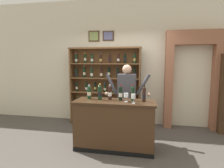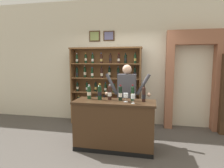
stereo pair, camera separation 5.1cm
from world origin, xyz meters
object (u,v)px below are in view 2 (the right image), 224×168
(wine_shelf, at_px, (106,84))
(wine_glass_spare, at_px, (133,97))
(tasting_bottle_super_tuscan, at_px, (144,94))
(wine_glass_right, at_px, (126,96))
(tasting_bottle_bianco, at_px, (120,93))
(tasting_bottle_brunello, at_px, (110,92))
(tasting_counter, at_px, (114,125))
(tasting_bottle_chianti, at_px, (89,92))
(tasting_bottle_rosso, at_px, (100,92))
(tasting_bottle_riserva, at_px, (133,93))
(shopkeeper, at_px, (127,94))

(wine_shelf, distance_m, wine_glass_spare, 1.81)
(tasting_bottle_super_tuscan, relative_size, wine_glass_right, 1.95)
(tasting_bottle_bianco, distance_m, wine_glass_spare, 0.35)
(tasting_bottle_bianco, distance_m, tasting_bottle_super_tuscan, 0.45)
(tasting_bottle_super_tuscan, bearing_deg, tasting_bottle_brunello, 177.62)
(tasting_counter, xyz_separation_m, tasting_bottle_super_tuscan, (0.55, 0.06, 0.62))
(tasting_bottle_chianti, height_order, tasting_bottle_rosso, tasting_bottle_rosso)
(tasting_counter, distance_m, tasting_bottle_riserva, 0.71)
(tasting_bottle_brunello, height_order, wine_glass_right, tasting_bottle_brunello)
(tasting_bottle_bianco, xyz_separation_m, wine_glass_right, (0.12, -0.12, -0.03))
(shopkeeper, xyz_separation_m, tasting_bottle_super_tuscan, (0.39, -0.52, 0.09))
(tasting_bottle_super_tuscan, distance_m, wine_glass_spare, 0.27)
(wine_shelf, distance_m, tasting_bottle_rosso, 1.39)
(tasting_counter, xyz_separation_m, tasting_bottle_rosso, (-0.31, 0.05, 0.63))
(tasting_counter, distance_m, wine_glass_spare, 0.72)
(tasting_bottle_chianti, distance_m, tasting_bottle_rosso, 0.24)
(wine_shelf, relative_size, tasting_bottle_brunello, 6.67)
(tasting_bottle_brunello, bearing_deg, shopkeeper, 60.87)
(tasting_counter, distance_m, shopkeeper, 0.80)
(tasting_counter, height_order, tasting_bottle_chianti, tasting_bottle_chianti)
(wine_glass_spare, height_order, wine_glass_right, wine_glass_spare)
(shopkeeper, bearing_deg, wine_glass_right, -84.26)
(wine_shelf, bearing_deg, wine_glass_right, -62.88)
(tasting_bottle_riserva, bearing_deg, shopkeeper, 109.78)
(tasting_bottle_brunello, bearing_deg, tasting_counter, -36.73)
(tasting_bottle_chianti, relative_size, tasting_bottle_super_tuscan, 0.88)
(shopkeeper, distance_m, wine_glass_right, 0.63)
(tasting_bottle_chianti, height_order, wine_glass_right, tasting_bottle_chianti)
(tasting_bottle_riserva, bearing_deg, tasting_bottle_super_tuscan, -9.07)
(tasting_bottle_chianti, distance_m, wine_glass_spare, 0.94)
(tasting_bottle_rosso, bearing_deg, shopkeeper, 48.04)
(tasting_counter, distance_m, tasting_bottle_brunello, 0.64)
(shopkeeper, relative_size, tasting_bottle_rosso, 5.07)
(wine_shelf, bearing_deg, tasting_bottle_super_tuscan, -51.74)
(tasting_bottle_riserva, height_order, wine_glass_spare, tasting_bottle_riserva)
(tasting_bottle_riserva, relative_size, wine_glass_right, 1.90)
(wine_shelf, xyz_separation_m, tasting_bottle_riserva, (0.86, -1.33, -0.00))
(wine_shelf, distance_m, tasting_bottle_brunello, 1.40)
(wine_shelf, height_order, wine_glass_right, wine_shelf)
(tasting_bottle_chianti, height_order, wine_glass_spare, tasting_bottle_chianti)
(tasting_bottle_brunello, height_order, tasting_bottle_super_tuscan, tasting_bottle_super_tuscan)
(wine_shelf, distance_m, tasting_bottle_bianco, 1.49)
(tasting_bottle_chianti, relative_size, tasting_bottle_riserva, 0.91)
(tasting_bottle_rosso, bearing_deg, wine_shelf, 99.05)
(tasting_counter, distance_m, wine_glass_right, 0.63)
(tasting_bottle_brunello, bearing_deg, tasting_bottle_bianco, -2.28)
(tasting_bottle_super_tuscan, height_order, wine_glass_right, tasting_bottle_super_tuscan)
(wine_shelf, relative_size, tasting_bottle_rosso, 6.40)
(wine_glass_spare, bearing_deg, tasting_bottle_super_tuscan, 48.52)
(tasting_bottle_rosso, xyz_separation_m, tasting_bottle_super_tuscan, (0.86, 0.00, -0.01))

